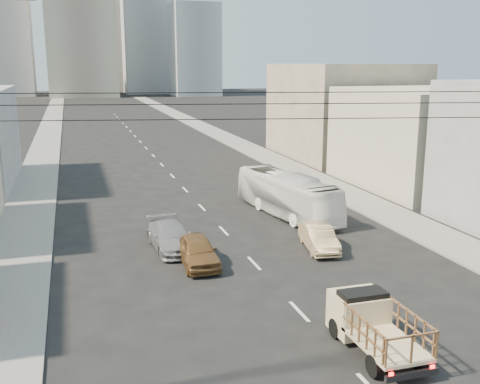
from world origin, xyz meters
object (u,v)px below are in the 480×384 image
sedan_brown (197,251)px  sedan_grey (171,237)px  flatbed_pickup (374,322)px  sedan_tan (319,238)px  city_bus (287,195)px

sedan_brown → sedan_grey: bearing=107.8°
flatbed_pickup → sedan_grey: (-4.97, 13.21, -0.37)m
sedan_brown → sedan_tan: size_ratio=1.07×
city_bus → sedan_grey: 10.01m
flatbed_pickup → sedan_tan: 11.16m
sedan_tan → sedan_grey: sedan_grey is taller
sedan_tan → flatbed_pickup: bearing=-95.1°
sedan_tan → sedan_grey: (-7.81, 2.43, 0.04)m
sedan_brown → sedan_tan: sedan_brown is taller
flatbed_pickup → sedan_grey: bearing=110.6°
sedan_brown → sedan_grey: 2.97m
city_bus → sedan_brown: city_bus is taller
sedan_tan → sedan_grey: size_ratio=0.83×
flatbed_pickup → sedan_brown: bearing=111.6°
flatbed_pickup → sedan_grey: 14.12m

